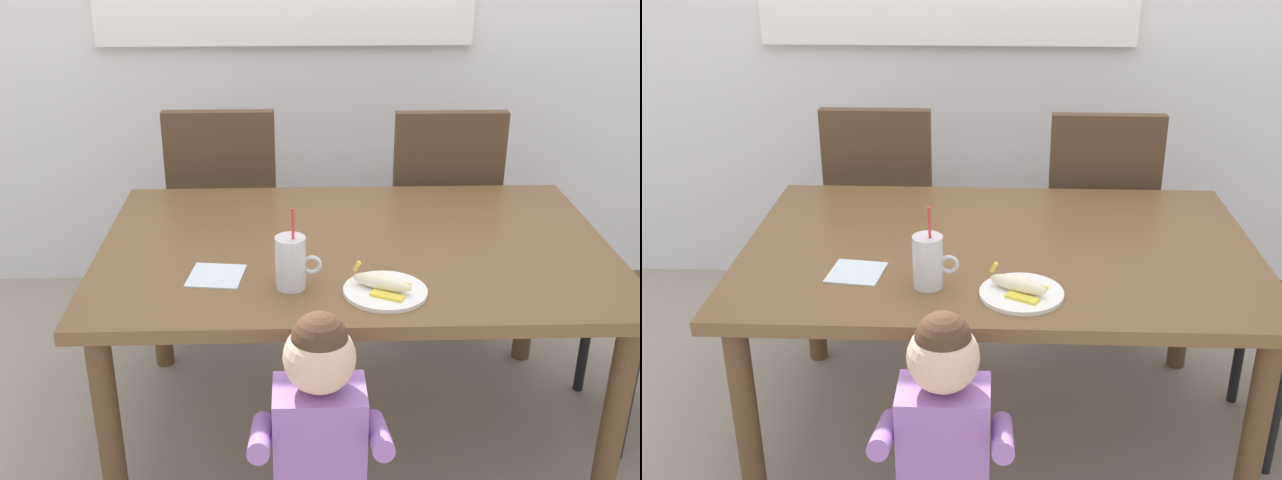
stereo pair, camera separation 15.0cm
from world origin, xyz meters
TOP-DOWN VIEW (x-y plane):
  - ground_plane at (0.00, 0.00)m, footprint 24.00×24.00m
  - dining_table at (0.00, 0.00)m, footprint 1.57×1.02m
  - dining_chair_left at (-0.47, 0.75)m, footprint 0.44×0.45m
  - dining_chair_right at (0.40, 0.71)m, footprint 0.44×0.44m
  - toddler_standing at (-0.13, -0.68)m, footprint 0.33×0.24m
  - milk_cup at (-0.20, -0.28)m, footprint 0.13×0.08m
  - snack_plate at (0.06, -0.33)m, footprint 0.23×0.23m
  - peeled_banana at (0.05, -0.33)m, footprint 0.17×0.14m
  - paper_napkin at (-0.41, -0.21)m, footprint 0.17×0.17m

SIDE VIEW (x-z plane):
  - ground_plane at x=0.00m, z-range 0.00..0.00m
  - toddler_standing at x=-0.13m, z-range 0.11..0.95m
  - dining_chair_left at x=-0.47m, z-range 0.06..1.02m
  - dining_chair_right at x=0.40m, z-range 0.06..1.02m
  - dining_table at x=0.00m, z-range 0.27..0.97m
  - paper_napkin at x=-0.41m, z-range 0.70..0.70m
  - snack_plate at x=0.06m, z-range 0.70..0.71m
  - peeled_banana at x=0.05m, z-range 0.70..0.77m
  - milk_cup at x=-0.20m, z-range 0.64..0.89m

